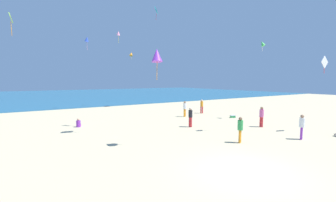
{
  "coord_description": "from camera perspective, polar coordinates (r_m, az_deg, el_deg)",
  "views": [
    {
      "loc": [
        -7.85,
        -6.18,
        3.87
      ],
      "look_at": [
        0.0,
        5.96,
        2.53
      ],
      "focal_mm": 24.65,
      "sensor_mm": 36.0,
      "label": 1
    }
  ],
  "objects": [
    {
      "name": "kite_green",
      "position": [
        24.64,
        22.33,
        13.0
      ],
      "size": [
        0.57,
        0.68,
        1.03
      ],
      "rotation": [
        0.0,
        0.0,
        0.33
      ],
      "color": "green"
    },
    {
      "name": "kite_pink",
      "position": [
        35.2,
        -12.16,
        16.06
      ],
      "size": [
        0.69,
        0.73,
        1.72
      ],
      "rotation": [
        0.0,
        0.0,
        3.56
      ],
      "color": "pink"
    },
    {
      "name": "kite_blue",
      "position": [
        32.65,
        -19.44,
        14.23
      ],
      "size": [
        0.67,
        0.79,
        1.82
      ],
      "rotation": [
        0.0,
        0.0,
        3.39
      ],
      "color": "blue"
    },
    {
      "name": "person_3",
      "position": [
        19.0,
        5.57,
        -3.66
      ],
      "size": [
        0.36,
        0.36,
        1.61
      ],
      "rotation": [
        0.0,
        0.0,
        0.13
      ],
      "color": "red",
      "rests_on": "ground_plane"
    },
    {
      "name": "kite_purple",
      "position": [
        13.25,
        -2.76,
        11.23
      ],
      "size": [
        0.83,
        0.89,
        1.81
      ],
      "rotation": [
        0.0,
        0.0,
        5.92
      ],
      "color": "purple"
    },
    {
      "name": "ocean_water",
      "position": [
        63.34,
        -25.7,
        1.27
      ],
      "size": [
        120.0,
        60.0,
        0.05
      ],
      "primitive_type": "cube",
      "color": "#236084",
      "rests_on": "ground_plane"
    },
    {
      "name": "person_5",
      "position": [
        17.32,
        30.18,
        -5.17
      ],
      "size": [
        0.43,
        0.43,
        1.63
      ],
      "rotation": [
        0.0,
        0.0,
        5.16
      ],
      "color": "purple",
      "rests_on": "ground_plane"
    },
    {
      "name": "kite_teal",
      "position": [
        33.88,
        -2.93,
        21.46
      ],
      "size": [
        0.66,
        1.0,
        1.85
      ],
      "rotation": [
        0.0,
        0.0,
        0.6
      ],
      "color": "#1EADAD"
    },
    {
      "name": "person_1",
      "position": [
        24.2,
        4.16,
        -1.68
      ],
      "size": [
        0.43,
        0.43,
        1.64
      ],
      "rotation": [
        0.0,
        0.0,
        2.01
      ],
      "color": "orange",
      "rests_on": "ground_plane"
    },
    {
      "name": "kite_lime",
      "position": [
        18.92,
        -34.34,
        16.49
      ],
      "size": [
        0.22,
        0.69,
        1.49
      ],
      "rotation": [
        0.0,
        0.0,
        1.26
      ],
      "color": "#99DB33"
    },
    {
      "name": "kite_white",
      "position": [
        20.41,
        34.24,
        7.94
      ],
      "size": [
        0.92,
        0.09,
        1.28
      ],
      "rotation": [
        0.0,
        0.0,
        3.16
      ],
      "color": "white"
    },
    {
      "name": "cooler_box",
      "position": [
        24.55,
        15.7,
        -3.69
      ],
      "size": [
        0.6,
        0.51,
        0.26
      ],
      "rotation": [
        0.0,
        0.0,
        2.69
      ],
      "color": "#339956",
      "rests_on": "ground_plane"
    },
    {
      "name": "person_2",
      "position": [
        26.93,
        8.34,
        -1.08
      ],
      "size": [
        0.45,
        0.45,
        1.59
      ],
      "rotation": [
        0.0,
        0.0,
        0.7
      ],
      "color": "red",
      "rests_on": "ground_plane"
    },
    {
      "name": "kite_orange",
      "position": [
        41.66,
        -9.06,
        11.41
      ],
      "size": [
        1.02,
        1.04,
        1.46
      ],
      "rotation": [
        0.0,
        0.0,
        5.54
      ],
      "color": "orange"
    },
    {
      "name": "person_0",
      "position": [
        14.88,
        17.42,
        -6.37
      ],
      "size": [
        0.44,
        0.44,
        1.61
      ],
      "rotation": [
        0.0,
        0.0,
        5.26
      ],
      "color": "orange",
      "rests_on": "ground_plane"
    },
    {
      "name": "person_6",
      "position": [
        20.42,
        -21.26,
        -5.24
      ],
      "size": [
        0.5,
        0.65,
        0.73
      ],
      "rotation": [
        0.0,
        0.0,
        1.18
      ],
      "color": "purple",
      "rests_on": "ground_plane"
    },
    {
      "name": "person_4",
      "position": [
        20.41,
        22.12,
        -3.3
      ],
      "size": [
        0.39,
        0.39,
        1.67
      ],
      "rotation": [
        0.0,
        0.0,
        6.08
      ],
      "color": "red",
      "rests_on": "ground_plane"
    },
    {
      "name": "ground_plane",
      "position": [
        18.4,
        -6.9,
        -6.91
      ],
      "size": [
        120.0,
        120.0,
        0.0
      ],
      "primitive_type": "plane",
      "color": "#C6B58C"
    }
  ]
}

